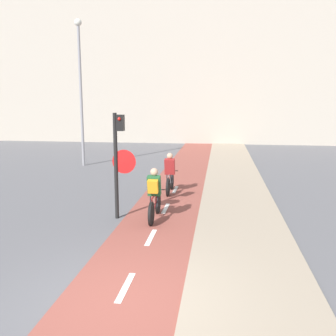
{
  "coord_description": "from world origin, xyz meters",
  "views": [
    {
      "loc": [
        1.61,
        -5.55,
        3.33
      ],
      "look_at": [
        0.0,
        6.03,
        1.2
      ],
      "focal_mm": 40.0,
      "sensor_mm": 36.0,
      "label": 1
    }
  ],
  "objects_px": {
    "traffic_light_pole": "(119,154)",
    "cyclist_far": "(170,175)",
    "street_lamp_far": "(80,79)",
    "cyclist_near": "(154,195)"
  },
  "relations": [
    {
      "from": "traffic_light_pole",
      "to": "street_lamp_far",
      "type": "height_order",
      "value": "street_lamp_far"
    },
    {
      "from": "traffic_light_pole",
      "to": "street_lamp_far",
      "type": "bearing_deg",
      "value": 116.74
    },
    {
      "from": "cyclist_near",
      "to": "cyclist_far",
      "type": "xyz_separation_m",
      "value": [
        0.02,
        3.13,
        -0.04
      ]
    },
    {
      "from": "cyclist_near",
      "to": "cyclist_far",
      "type": "height_order",
      "value": "cyclist_near"
    },
    {
      "from": "street_lamp_far",
      "to": "cyclist_far",
      "type": "xyz_separation_m",
      "value": [
        5.19,
        -5.16,
        -3.71
      ]
    },
    {
      "from": "traffic_light_pole",
      "to": "cyclist_near",
      "type": "height_order",
      "value": "traffic_light_pole"
    },
    {
      "from": "street_lamp_far",
      "to": "cyclist_far",
      "type": "bearing_deg",
      "value": -44.82
    },
    {
      "from": "traffic_light_pole",
      "to": "cyclist_far",
      "type": "bearing_deg",
      "value": 71.92
    },
    {
      "from": "traffic_light_pole",
      "to": "cyclist_far",
      "type": "xyz_separation_m",
      "value": [
        1.02,
        3.12,
        -1.19
      ]
    },
    {
      "from": "street_lamp_far",
      "to": "cyclist_near",
      "type": "bearing_deg",
      "value": -58.05
    }
  ]
}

